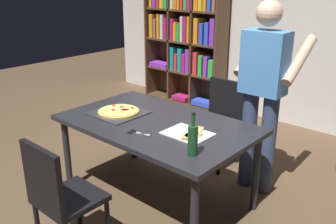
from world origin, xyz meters
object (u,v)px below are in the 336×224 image
Objects in this scene: chair_near_camera at (59,194)px; chair_far_side at (220,117)px; kitchen_scissors at (135,132)px; dining_table at (157,129)px; pepperoni_pizza_on_tray at (119,112)px; person_serving_pizza at (263,88)px; bookshelf at (187,37)px; wine_bottle at (193,139)px.

chair_far_side is at bearing 90.00° from chair_near_camera.
dining_table is at bearing 97.80° from kitchen_scissors.
chair_far_side is 2.07× the size of pepperoni_pizza_on_tray.
chair_near_camera is 0.51× the size of person_serving_pizza.
kitchen_scissors is at bearing 86.81° from chair_near_camera.
person_serving_pizza is at bearing 40.88° from pepperoni_pizza_on_tray.
chair_far_side reaches higher than dining_table.
dining_table is at bearing -56.40° from bookshelf.
wine_bottle is (2.19, -2.67, -0.18)m from bookshelf.
wine_bottle is at bearing -87.75° from person_serving_pizza.
bookshelf is 3.46m from wine_bottle.
dining_table is 8.37× the size of kitchen_scissors.
chair_far_side is at bearing 69.33° from pepperoni_pizza_on_tray.
bookshelf is at bearing 129.46° from wine_bottle.
dining_table is at bearing 154.59° from wine_bottle.
chair_near_camera is 0.75m from kitchen_scissors.
dining_table is 0.42m from pepperoni_pizza_on_tray.
wine_bottle reaches higher than chair_near_camera.
kitchen_scissors is at bearing 179.42° from wine_bottle.
pepperoni_pizza_on_tray is (-0.40, 0.92, 0.25)m from chair_near_camera.
bookshelf reaches higher than person_serving_pizza.
kitchen_scissors is (0.44, -0.21, -0.01)m from pepperoni_pizza_on_tray.
kitchen_scissors is at bearing -82.20° from dining_table.
chair_near_camera and chair_far_side have the same top height.
bookshelf is at bearing 115.09° from chair_near_camera.
dining_table is 0.71m from wine_bottle.
dining_table is 1.02m from person_serving_pizza.
bookshelf is 1.11× the size of person_serving_pizza.
chair_near_camera is at bearing -66.40° from pepperoni_pizza_on_tray.
pepperoni_pizza_on_tray is 2.19× the size of kitchen_scissors.
bookshelf is (-1.58, 3.37, 0.53)m from chair_near_camera.
chair_far_side is at bearing 115.63° from wine_bottle.
dining_table is 1.01m from chair_far_side.
chair_far_side is 0.46× the size of bookshelf.
dining_table is 0.30m from kitchen_scissors.
chair_far_side is 2.16m from bookshelf.
kitchen_scissors reaches higher than dining_table.
bookshelf is 2.73m from pepperoni_pizza_on_tray.
person_serving_pizza is at bearing -20.92° from chair_far_side.
person_serving_pizza is at bearing 53.36° from dining_table.
chair_far_side is at bearing 90.00° from dining_table.
bookshelf is at bearing 121.27° from kitchen_scissors.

